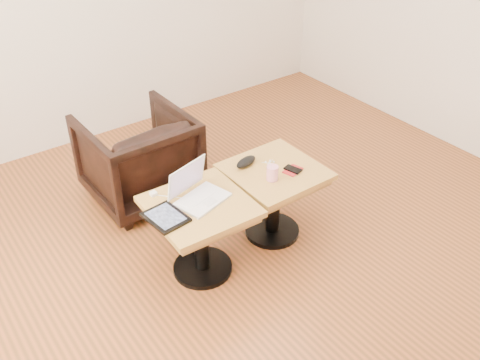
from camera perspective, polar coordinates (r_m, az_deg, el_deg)
room_shell at (r=2.68m, az=3.97°, el=12.09°), size 4.52×4.52×2.71m
side_table_left at (r=3.16m, az=-4.27°, el=-4.42°), size 0.58×0.58×0.51m
side_table_right at (r=3.45m, az=3.64°, el=-0.65°), size 0.57×0.57×0.51m
laptop at (r=3.11m, az=-4.58°, el=-1.32°), size 0.35×0.31×0.21m
tablet at (r=2.99m, az=-7.95°, el=-3.95°), size 0.21×0.26×0.02m
charging_adapter at (r=3.18m, az=-9.23°, el=-1.44°), size 0.04×0.04×0.02m
glasses_case at (r=3.40m, az=0.64°, el=1.95°), size 0.18×0.11×0.05m
striped_cup at (r=3.26m, az=3.47°, el=0.75°), size 0.08×0.08×0.09m
earbuds_tangle at (r=3.44m, az=3.15°, el=1.88°), size 0.07×0.05×0.01m
phone_on_sleeve at (r=3.38m, az=5.66°, el=1.09°), size 0.14×0.12×0.02m
armchair at (r=3.91m, az=-10.79°, el=2.37°), size 0.72×0.74×0.66m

